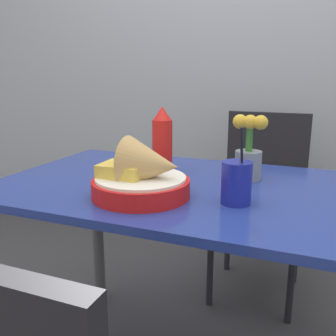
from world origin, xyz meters
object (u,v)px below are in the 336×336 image
(ketchup_bottle, at_px, (162,141))
(flower_vase, at_px, (249,152))
(chair_far_window, at_px, (262,187))
(food_basket, at_px, (144,177))
(drink_cup, at_px, (236,184))

(ketchup_bottle, distance_m, flower_vase, 0.30)
(ketchup_bottle, bearing_deg, chair_far_window, 67.32)
(flower_vase, bearing_deg, food_basket, -128.43)
(ketchup_bottle, relative_size, flower_vase, 1.09)
(chair_far_window, relative_size, drink_cup, 4.22)
(food_basket, bearing_deg, flower_vase, 51.57)
(food_basket, bearing_deg, chair_far_window, 77.07)
(chair_far_window, height_order, ketchup_bottle, ketchup_bottle)
(chair_far_window, relative_size, flower_vase, 4.19)
(chair_far_window, distance_m, drink_cup, 0.90)
(chair_far_window, height_order, drink_cup, drink_cup)
(chair_far_window, xyz_separation_m, flower_vase, (0.03, -0.61, 0.30))
(chair_far_window, distance_m, food_basket, 0.97)
(food_basket, height_order, flower_vase, flower_vase)
(chair_far_window, bearing_deg, flower_vase, -87.59)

